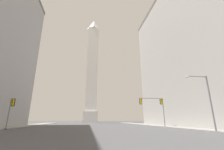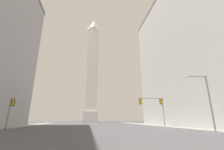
{
  "view_description": "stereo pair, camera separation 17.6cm",
  "coord_description": "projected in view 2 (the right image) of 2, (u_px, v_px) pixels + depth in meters",
  "views": [
    {
      "loc": [
        -1.36,
        -2.95,
        1.53
      ],
      "look_at": [
        6.98,
        49.56,
        17.41
      ],
      "focal_mm": 24.0,
      "sensor_mm": 36.0,
      "label": 1
    },
    {
      "loc": [
        -1.19,
        -2.98,
        1.53
      ],
      "look_at": [
        6.98,
        49.56,
        17.41
      ],
      "focal_mm": 24.0,
      "sensor_mm": 36.0,
      "label": 2
    }
  ],
  "objects": [
    {
      "name": "traffic_light_mid_left",
      "position": [
        10.0,
        108.0,
        25.49
      ],
      "size": [
        0.79,
        0.52,
        5.09
      ],
      "color": "slate",
      "rests_on": "ground_plane"
    },
    {
      "name": "sidewalk_right",
      "position": [
        178.0,
        127.0,
        30.73
      ],
      "size": [
        5.0,
        90.22,
        0.15
      ],
      "primitive_type": "cube",
      "color": "gray",
      "rests_on": "ground_plane"
    },
    {
      "name": "building_right",
      "position": [
        210.0,
        48.0,
        36.88
      ],
      "size": [
        20.83,
        42.81,
        36.84
      ],
      "color": "#B2AFAA",
      "rests_on": "ground_plane"
    },
    {
      "name": "obelisk",
      "position": [
        92.0,
        69.0,
        81.77
      ],
      "size": [
        7.11,
        7.11,
        58.77
      ],
      "color": "silver",
      "rests_on": "ground_plane"
    },
    {
      "name": "traffic_light_mid_right",
      "position": [
        155.0,
        104.0,
        32.71
      ],
      "size": [
        5.54,
        0.51,
        6.14
      ],
      "color": "slate",
      "rests_on": "ground_plane"
    },
    {
      "name": "street_lamp",
      "position": [
        205.0,
        95.0,
        20.0
      ],
      "size": [
        3.29,
        0.36,
        7.4
      ],
      "color": "slate",
      "rests_on": "ground_plane"
    }
  ]
}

